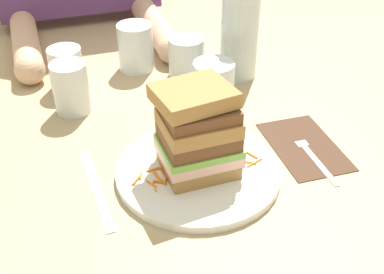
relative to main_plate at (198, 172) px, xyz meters
name	(u,v)px	position (x,y,z in m)	size (l,w,h in m)	color
ground_plane	(200,171)	(0.01, 0.01, -0.01)	(3.00, 3.00, 0.00)	tan
main_plate	(198,172)	(0.00, 0.00, 0.00)	(0.26, 0.26, 0.01)	white
sandwich	(198,132)	(0.00, 0.00, 0.08)	(0.12, 0.11, 0.14)	#A87A42
carrot_shred_0	(155,187)	(-0.08, -0.02, 0.01)	(0.00, 0.00, 0.02)	orange
carrot_shred_1	(158,177)	(-0.07, 0.00, 0.01)	(0.00, 0.00, 0.03)	orange
carrot_shred_2	(154,169)	(-0.07, 0.02, 0.01)	(0.00, 0.00, 0.03)	orange
carrot_shred_3	(136,180)	(-0.10, 0.00, 0.01)	(0.00, 0.00, 0.02)	orange
carrot_shred_4	(166,179)	(-0.06, -0.01, 0.01)	(0.00, 0.00, 0.03)	orange
carrot_shred_5	(141,176)	(-0.09, 0.01, 0.01)	(0.00, 0.00, 0.02)	orange
carrot_shred_6	(151,184)	(-0.08, -0.02, 0.01)	(0.00, 0.00, 0.02)	orange
carrot_shred_7	(162,172)	(-0.06, 0.01, 0.01)	(0.00, 0.00, 0.03)	orange
carrot_shred_8	(159,182)	(-0.07, -0.02, 0.01)	(0.00, 0.00, 0.02)	orange
carrot_shred_9	(238,151)	(0.08, 0.02, 0.01)	(0.00, 0.00, 0.03)	orange
carrot_shred_10	(255,163)	(0.09, -0.02, 0.01)	(0.00, 0.00, 0.03)	orange
carrot_shred_11	(250,162)	(0.08, -0.01, 0.01)	(0.00, 0.00, 0.02)	orange
carrot_shred_12	(252,155)	(0.09, 0.00, 0.01)	(0.00, 0.00, 0.02)	orange
carrot_shred_13	(237,164)	(0.06, -0.01, 0.01)	(0.00, 0.00, 0.03)	orange
carrot_shred_14	(245,162)	(0.07, -0.01, 0.01)	(0.00, 0.00, 0.02)	orange
napkin_dark	(304,146)	(0.20, 0.01, -0.01)	(0.11, 0.17, 0.00)	#4C3323
fork	(311,152)	(0.20, -0.01, 0.00)	(0.02, 0.17, 0.00)	silver
knife	(97,191)	(-0.16, 0.01, -0.01)	(0.02, 0.20, 0.00)	silver
juice_glass	(213,85)	(0.10, 0.20, 0.03)	(0.08, 0.08, 0.08)	white
water_bottle	(240,26)	(0.19, 0.29, 0.10)	(0.08, 0.08, 0.24)	silver
empty_tumbler_0	(66,69)	(-0.16, 0.35, 0.04)	(0.07, 0.07, 0.09)	silver
empty_tumbler_1	(186,57)	(0.09, 0.32, 0.04)	(0.07, 0.07, 0.08)	silver
empty_tumbler_2	(136,47)	(-0.01, 0.39, 0.04)	(0.08, 0.08, 0.10)	silver
empty_tumbler_3	(71,88)	(-0.16, 0.26, 0.04)	(0.07, 0.07, 0.10)	silver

